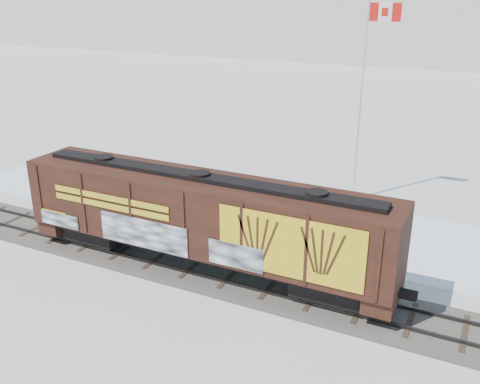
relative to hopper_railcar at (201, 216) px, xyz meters
The scene contains 8 objects.
ground 2.98m from the hopper_railcar, behind, with size 500.00×500.00×0.00m, color white.
rail_track 2.83m from the hopper_railcar, behind, with size 50.00×3.40×0.43m.
parking_strip 8.07m from the hopper_railcar, 93.77° to the left, with size 40.00×8.00×0.03m, color white.
hopper_railcar is the anchor object (origin of this frame).
flagpole 13.24m from the hopper_railcar, 72.62° to the left, with size 2.30×0.90×12.07m.
car_silver 10.05m from the hopper_railcar, 129.17° to the left, with size 1.78×4.42×1.51m, color silver.
car_white 7.61m from the hopper_railcar, 67.49° to the left, with size 1.68×4.82×1.59m, color silver.
car_dark 8.68m from the hopper_railcar, 84.37° to the left, with size 2.14×5.27×1.53m, color black.
Camera 1 is at (11.89, -19.15, 12.56)m, focal length 40.00 mm.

